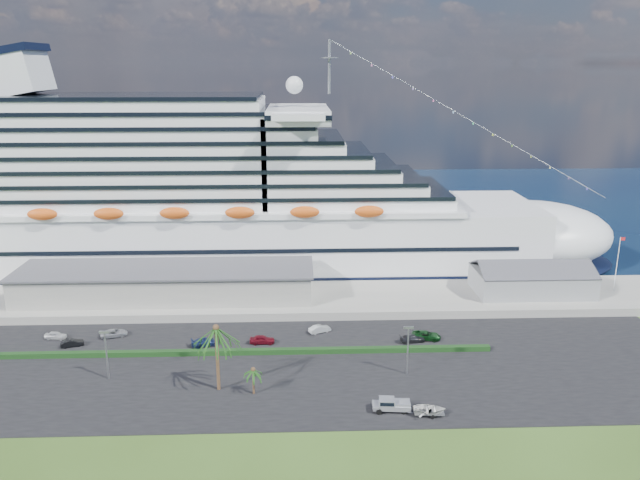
{
  "coord_description": "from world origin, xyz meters",
  "views": [
    {
      "loc": [
        2.51,
        -83.1,
        48.74
      ],
      "look_at": [
        6.65,
        30.0,
        16.64
      ],
      "focal_mm": 35.0,
      "sensor_mm": 36.0,
      "label": 1
    }
  ],
  "objects_px": {
    "cruise_ship": "(197,202)",
    "parked_car_3": "(205,342)",
    "boat_trailer": "(429,409)",
    "pickup_truck": "(391,404)"
  },
  "relations": [
    {
      "from": "pickup_truck",
      "to": "cruise_ship",
      "type": "bearing_deg",
      "value": 119.01
    },
    {
      "from": "cruise_ship",
      "to": "boat_trailer",
      "type": "xyz_separation_m",
      "value": [
        42.55,
        -68.72,
        -15.55
      ]
    },
    {
      "from": "cruise_ship",
      "to": "parked_car_3",
      "type": "bearing_deg",
      "value": -80.69
    },
    {
      "from": "cruise_ship",
      "to": "pickup_truck",
      "type": "relative_size",
      "value": 33.6
    },
    {
      "from": "parked_car_3",
      "to": "pickup_truck",
      "type": "xyz_separation_m",
      "value": [
        29.97,
        -22.83,
        0.35
      ]
    },
    {
      "from": "boat_trailer",
      "to": "parked_car_3",
      "type": "bearing_deg",
      "value": 145.34
    },
    {
      "from": "cruise_ship",
      "to": "parked_car_3",
      "type": "xyz_separation_m",
      "value": [
        7.27,
        -44.33,
        -15.85
      ]
    },
    {
      "from": "cruise_ship",
      "to": "pickup_truck",
      "type": "bearing_deg",
      "value": -60.99
    },
    {
      "from": "parked_car_3",
      "to": "pickup_truck",
      "type": "height_order",
      "value": "pickup_truck"
    },
    {
      "from": "pickup_truck",
      "to": "boat_trailer",
      "type": "xyz_separation_m",
      "value": [
        5.31,
        -1.56,
        -0.05
      ]
    }
  ]
}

